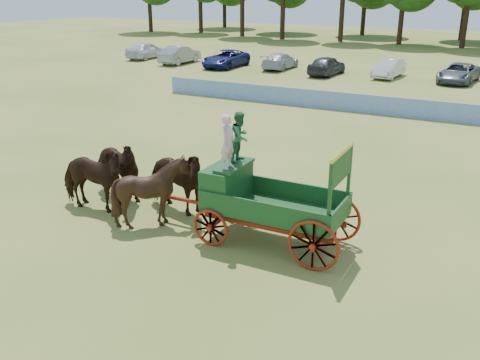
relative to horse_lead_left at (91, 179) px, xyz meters
name	(u,v)px	position (x,y,z in m)	size (l,w,h in m)	color
ground	(225,248)	(5.03, -0.34, -1.08)	(160.00, 160.00, 0.00)	#9B8E46
horse_lead_left	(91,179)	(0.00, 0.00, 0.00)	(1.16, 2.55, 2.15)	black
horse_lead_right	(114,169)	(0.00, 1.10, 0.00)	(1.16, 2.55, 2.15)	black
horse_wheel_left	(153,192)	(2.40, 0.00, 0.00)	(1.74, 1.96, 2.15)	black
horse_wheel_right	(174,180)	(2.40, 1.10, 0.00)	(1.16, 2.55, 2.15)	black
farm_dray	(252,187)	(5.38, 0.57, 0.49)	(6.00, 2.00, 3.64)	maroon
sponsor_banner	(364,104)	(4.03, 17.66, -0.55)	(26.00, 0.08, 1.05)	#204BAD
parked_cars	(413,71)	(4.41, 29.80, -0.32)	(52.01, 6.60, 1.63)	silver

